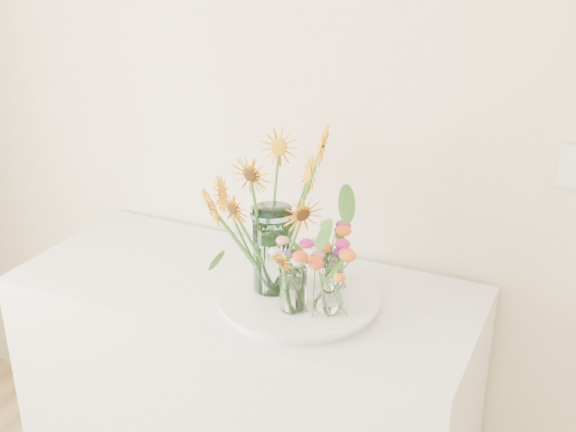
{
  "coord_description": "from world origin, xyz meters",
  "views": [
    {
      "loc": [
        0.43,
        0.25,
        1.94
      ],
      "look_at": [
        -0.35,
        1.89,
        1.16
      ],
      "focal_mm": 45.0,
      "sensor_mm": 36.0,
      "label": 1
    }
  ],
  "objects_px": {
    "small_vase_a": "(293,289)",
    "small_vase_c": "(333,270)",
    "counter": "(248,405)",
    "small_vase_b": "(329,293)",
    "tray": "(299,299)",
    "mason_jar": "(272,250)"
  },
  "relations": [
    {
      "from": "small_vase_a",
      "to": "small_vase_c",
      "type": "distance_m",
      "value": 0.18
    },
    {
      "from": "small_vase_b",
      "to": "small_vase_c",
      "type": "height_order",
      "value": "small_vase_b"
    },
    {
      "from": "tray",
      "to": "small_vase_c",
      "type": "distance_m",
      "value": 0.13
    },
    {
      "from": "small_vase_c",
      "to": "tray",
      "type": "bearing_deg",
      "value": -126.06
    },
    {
      "from": "small_vase_b",
      "to": "counter",
      "type": "bearing_deg",
      "value": 163.11
    },
    {
      "from": "mason_jar",
      "to": "small_vase_c",
      "type": "bearing_deg",
      "value": 31.37
    },
    {
      "from": "tray",
      "to": "small_vase_b",
      "type": "distance_m",
      "value": 0.14
    },
    {
      "from": "counter",
      "to": "small_vase_b",
      "type": "bearing_deg",
      "value": -16.89
    },
    {
      "from": "small_vase_a",
      "to": "small_vase_c",
      "type": "relative_size",
      "value": 1.15
    },
    {
      "from": "counter",
      "to": "tray",
      "type": "distance_m",
      "value": 0.51
    },
    {
      "from": "counter",
      "to": "small_vase_a",
      "type": "relative_size",
      "value": 11.03
    },
    {
      "from": "counter",
      "to": "mason_jar",
      "type": "bearing_deg",
      "value": -20.76
    },
    {
      "from": "tray",
      "to": "mason_jar",
      "type": "height_order",
      "value": "mason_jar"
    },
    {
      "from": "counter",
      "to": "small_vase_a",
      "type": "xyz_separation_m",
      "value": [
        0.22,
        -0.12,
        0.54
      ]
    },
    {
      "from": "counter",
      "to": "tray",
      "type": "relative_size",
      "value": 3.18
    },
    {
      "from": "tray",
      "to": "small_vase_c",
      "type": "height_order",
      "value": "small_vase_c"
    },
    {
      "from": "mason_jar",
      "to": "small_vase_b",
      "type": "relative_size",
      "value": 2.15
    },
    {
      "from": "mason_jar",
      "to": "small_vase_a",
      "type": "height_order",
      "value": "mason_jar"
    },
    {
      "from": "mason_jar",
      "to": "small_vase_c",
      "type": "relative_size",
      "value": 2.32
    },
    {
      "from": "tray",
      "to": "small_vase_c",
      "type": "bearing_deg",
      "value": 53.94
    },
    {
      "from": "tray",
      "to": "mason_jar",
      "type": "bearing_deg",
      "value": -179.27
    },
    {
      "from": "small_vase_b",
      "to": "mason_jar",
      "type": "bearing_deg",
      "value": 165.48
    }
  ]
}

